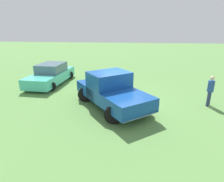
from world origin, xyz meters
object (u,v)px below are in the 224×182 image
object	(u,v)px
pickup_truck	(111,89)
traffic_cone	(97,81)
person_bystander	(210,89)
sedan_near	(51,75)

from	to	relation	value
pickup_truck	traffic_cone	bearing A→B (deg)	162.75
person_bystander	traffic_cone	size ratio (longest dim) A/B	2.95
pickup_truck	traffic_cone	distance (m)	4.19
pickup_truck	sedan_near	size ratio (longest dim) A/B	1.02
sedan_near	traffic_cone	xyz separation A→B (m)	(-3.39, -0.11, -0.38)
sedan_near	person_bystander	world-z (taller)	person_bystander
pickup_truck	traffic_cone	size ratio (longest dim) A/B	8.88
person_bystander	pickup_truck	bearing A→B (deg)	43.25
sedan_near	traffic_cone	world-z (taller)	sedan_near
sedan_near	person_bystander	distance (m)	10.42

